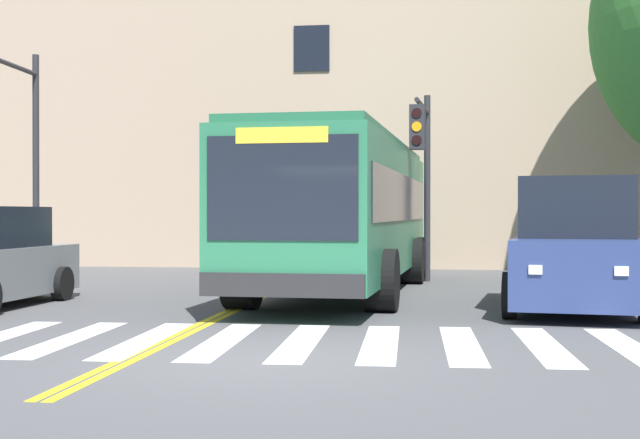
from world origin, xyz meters
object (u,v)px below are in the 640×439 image
object	(u,v)px
car_navy_far_lane	(575,248)
traffic_light_overhead	(423,155)
city_bus	(344,210)
car_teal_behind_bus	(379,240)
traffic_light_far_corner	(5,122)

from	to	relation	value
car_navy_far_lane	traffic_light_overhead	distance (m)	6.25
city_bus	car_navy_far_lane	xyz separation A→B (m)	(4.40, -3.06, -0.69)
car_teal_behind_bus	traffic_light_overhead	world-z (taller)	traffic_light_overhead
traffic_light_far_corner	car_navy_far_lane	bearing A→B (deg)	-13.14
car_navy_far_lane	traffic_light_overhead	world-z (taller)	traffic_light_overhead
car_teal_behind_bus	traffic_light_far_corner	xyz separation A→B (m)	(-7.72, -9.69, 2.90)
traffic_light_far_corner	traffic_light_overhead	distance (m)	9.59
city_bus	traffic_light_overhead	world-z (taller)	traffic_light_overhead
city_bus	traffic_light_far_corner	size ratio (longest dim) A/B	2.14
traffic_light_far_corner	traffic_light_overhead	bearing A→B (deg)	14.85
car_navy_far_lane	traffic_light_overhead	size ratio (longest dim) A/B	1.11
car_teal_behind_bus	traffic_light_overhead	distance (m)	7.72
city_bus	car_teal_behind_bus	distance (m)	9.47
car_navy_far_lane	traffic_light_far_corner	size ratio (longest dim) A/B	0.93
car_navy_far_lane	traffic_light_far_corner	world-z (taller)	traffic_light_far_corner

